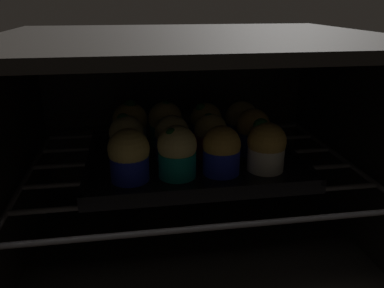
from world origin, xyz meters
The scene contains 15 objects.
oven_cavity centered at (0.00, 26.25, 17.00)cm, with size 59.00×47.00×37.00cm.
oven_rack centered at (0.00, 22.00, 13.60)cm, with size 54.80×42.00×0.80cm.
baking_tray centered at (0.00, 22.40, 14.69)cm, with size 34.70×27.73×2.20cm.
muffin_row0_col0 centered at (-10.44, 15.12, 19.02)cm, with size 6.14×6.14×7.92cm.
muffin_row0_col1 centered at (-3.40, 15.27, 19.15)cm, with size 5.90×5.90×7.99cm.
muffin_row0_col2 centered at (3.41, 15.41, 18.79)cm, with size 5.82×5.82×7.55cm.
muffin_row0_col3 centered at (10.51, 15.56, 19.01)cm, with size 6.03×6.03×8.07cm.
muffin_row1_col0 centered at (-10.79, 22.24, 19.01)cm, with size 5.71×5.71×8.11cm.
muffin_row1_col1 centered at (-3.33, 22.46, 18.73)cm, with size 5.74×5.74×7.46cm.
muffin_row1_col2 centered at (3.25, 22.77, 18.72)cm, with size 5.71×5.71×7.45cm.
muffin_row1_col3 centered at (10.63, 22.79, 18.98)cm, with size 5.71×5.71×7.89cm.
muffin_row2_col0 centered at (-10.12, 29.68, 19.23)cm, with size 6.26×6.26×8.54cm.
muffin_row2_col1 centered at (-3.82, 29.32, 19.13)cm, with size 6.10×6.10×8.25cm.
muffin_row2_col2 centered at (3.67, 29.14, 18.82)cm, with size 5.82×5.82×7.73cm.
muffin_row2_col3 centered at (10.56, 29.49, 18.75)cm, with size 6.05×6.05×7.49cm.
Camera 1 is at (-9.56, -37.62, 40.27)cm, focal length 36.13 mm.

